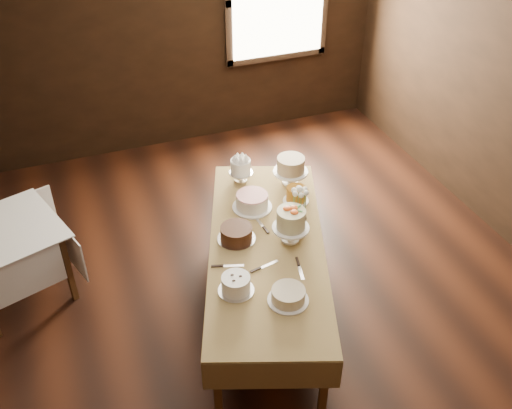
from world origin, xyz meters
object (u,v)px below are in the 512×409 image
(cake_server_e, at_px, (234,266))
(cake_speckled, at_px, (290,172))
(display_table, at_px, (267,249))
(cake_server_d, at_px, (294,225))
(cake_swirl, at_px, (236,285))
(cake_server_c, at_px, (259,222))
(cake_caramel, at_px, (296,195))
(cake_chocolate, at_px, (236,234))
(cake_lattice, at_px, (252,202))
(cake_server_b, at_px, (301,273))
(flower_vase, at_px, (299,217))
(cake_cream, at_px, (288,296))
(side_table, at_px, (5,238))
(cake_flowers, at_px, (291,227))
(cake_meringue, at_px, (241,171))
(cake_server_a, at_px, (269,264))

(cake_server_e, bearing_deg, cake_speckled, 63.69)
(display_table, height_order, cake_server_e, cake_server_e)
(display_table, bearing_deg, cake_server_d, 26.24)
(display_table, height_order, cake_swirl, cake_swirl)
(cake_server_c, bearing_deg, cake_caramel, -73.25)
(cake_chocolate, height_order, cake_server_e, cake_chocolate)
(cake_lattice, distance_m, cake_server_c, 0.21)
(cake_lattice, relative_size, cake_server_b, 1.41)
(cake_chocolate, height_order, flower_vase, flower_vase)
(cake_lattice, height_order, cake_server_d, cake_lattice)
(cake_lattice, distance_m, cake_caramel, 0.38)
(cake_server_d, bearing_deg, cake_cream, -145.65)
(cake_server_e, bearing_deg, side_table, 164.45)
(display_table, distance_m, cake_swirl, 0.57)
(display_table, relative_size, cake_caramel, 10.96)
(cake_chocolate, distance_m, cake_flowers, 0.42)
(cake_server_b, xyz_separation_m, cake_server_e, (-0.43, 0.24, 0.00))
(side_table, bearing_deg, display_table, -24.91)
(cake_meringue, height_order, cake_flowers, cake_flowers)
(cake_server_c, xyz_separation_m, cake_server_d, (0.25, -0.14, 0.00))
(cake_server_e, distance_m, flower_vase, 0.72)
(cake_cream, distance_m, cake_server_c, 0.90)
(cake_speckled, height_order, cake_cream, cake_speckled)
(cake_server_a, xyz_separation_m, cake_server_d, (0.36, 0.37, 0.00))
(cake_caramel, height_order, cake_cream, cake_caramel)
(side_table, relative_size, cake_swirl, 4.14)
(cake_flowers, height_order, cake_server_b, cake_flowers)
(cake_cream, xyz_separation_m, cake_server_d, (0.38, 0.75, -0.04))
(cake_chocolate, height_order, cake_server_a, cake_chocolate)
(cake_flowers, xyz_separation_m, cake_server_d, (0.10, 0.16, -0.12))
(cake_caramel, xyz_separation_m, cake_server_e, (-0.76, -0.58, -0.06))
(cake_server_b, bearing_deg, cake_caramel, 171.32)
(cake_caramel, bearing_deg, cake_chocolate, -154.76)
(cake_speckled, height_order, cake_lattice, cake_speckled)
(cake_flowers, xyz_separation_m, flower_vase, (0.14, 0.16, -0.06))
(cake_cream, xyz_separation_m, cake_server_a, (0.02, 0.39, -0.04))
(cake_chocolate, bearing_deg, cake_swirl, -109.31)
(cake_server_d, bearing_deg, side_table, 132.26)
(cake_flowers, bearing_deg, cake_server_c, 116.56)
(cake_server_d, bearing_deg, cake_speckled, 40.66)
(flower_vase, bearing_deg, cake_cream, -118.66)
(display_table, distance_m, cake_server_c, 0.29)
(side_table, relative_size, cake_meringue, 4.41)
(cake_chocolate, bearing_deg, cake_flowers, -21.16)
(display_table, xyz_separation_m, flower_vase, (0.33, 0.15, 0.12))
(display_table, xyz_separation_m, cake_chocolate, (-0.20, 0.14, 0.11))
(cake_chocolate, relative_size, cake_flowers, 1.13)
(cake_swirl, bearing_deg, side_table, 139.81)
(side_table, relative_size, cake_server_c, 4.42)
(cake_server_c, bearing_deg, cake_meringue, -10.80)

